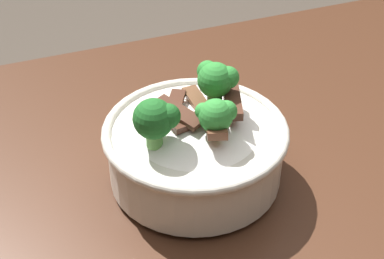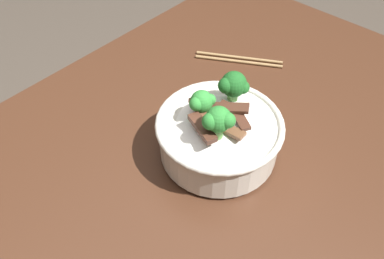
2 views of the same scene
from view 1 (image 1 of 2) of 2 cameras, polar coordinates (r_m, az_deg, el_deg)
The scene contains 2 objects.
dining_table at distance 0.86m, azimuth 12.16°, elevation -8.57°, with size 1.53×0.81×0.79m.
rice_bowl at distance 0.69m, azimuth 0.33°, elevation -1.53°, with size 0.23×0.23×0.15m.
Camera 1 is at (-0.38, -0.48, 1.27)m, focal length 53.10 mm.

